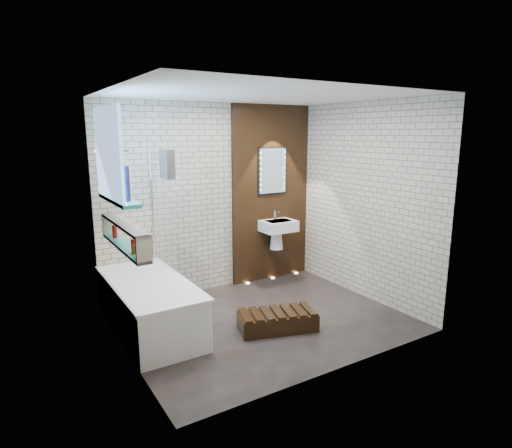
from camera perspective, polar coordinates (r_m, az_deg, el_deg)
ground at (r=5.29m, az=0.87°, el=-12.58°), size 3.20×3.20×0.00m
room_shell at (r=4.89m, az=0.92°, el=1.41°), size 3.24×3.20×2.60m
walnut_panel at (r=6.45m, az=1.99°, el=3.98°), size 1.30×0.06×2.60m
clerestory_window at (r=4.53m, az=-18.72°, el=7.61°), size 0.18×1.00×0.94m
display_niche at (r=4.45m, az=-17.04°, el=-1.51°), size 0.14×1.30×0.26m
bathtub at (r=5.08m, az=-13.91°, el=-10.44°), size 0.79×1.74×0.70m
bath_screen at (r=5.31m, az=-12.27°, el=1.76°), size 0.01×0.78×1.40m
towel at (r=5.03m, az=-11.69°, el=7.78°), size 0.10×0.25×0.33m
shower_head at (r=5.17m, az=-17.40°, el=9.25°), size 0.18×0.18×0.02m
washbasin at (r=6.39m, az=2.92°, el=-0.78°), size 0.50×0.36×0.58m
led_mirror at (r=6.38m, az=2.20°, el=7.05°), size 0.50×0.02×0.70m
walnut_step at (r=5.02m, az=2.85°, el=-12.75°), size 0.95×0.63×0.19m
niche_bottles at (r=4.31m, az=-16.48°, el=-2.42°), size 0.06×0.95×0.13m
sill_vases at (r=4.32m, az=-16.90°, el=5.10°), size 0.08×0.08×0.34m
floor_uplights at (r=6.70m, az=2.24°, el=-7.13°), size 0.96×0.06×0.01m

